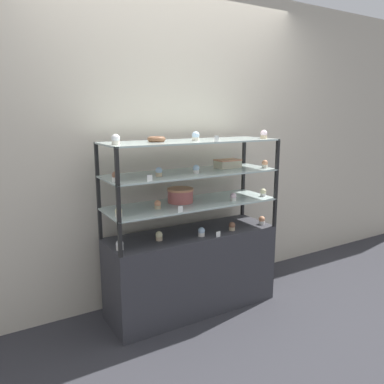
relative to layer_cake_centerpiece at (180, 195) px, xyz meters
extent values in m
plane|color=#2D2D33|center=(0.07, -0.06, -0.94)|extent=(20.00, 20.00, 0.00)
cube|color=beige|center=(0.07, 0.31, 0.36)|extent=(8.00, 0.05, 2.60)
cube|color=#333338|center=(0.07, -0.06, -0.62)|extent=(1.36, 0.45, 0.65)
cube|color=black|center=(-0.60, 0.16, -0.18)|extent=(0.02, 0.02, 0.24)
cube|color=black|center=(0.74, 0.16, -0.18)|extent=(0.02, 0.02, 0.24)
cube|color=black|center=(-0.60, -0.27, -0.18)|extent=(0.02, 0.02, 0.24)
cube|color=black|center=(0.74, -0.27, -0.18)|extent=(0.02, 0.02, 0.24)
cube|color=#B2C6C1|center=(0.07, -0.06, -0.06)|extent=(1.36, 0.45, 0.01)
cube|color=black|center=(-0.60, 0.16, 0.06)|extent=(0.02, 0.02, 0.24)
cube|color=black|center=(0.74, 0.16, 0.06)|extent=(0.02, 0.02, 0.24)
cube|color=black|center=(-0.60, -0.27, 0.06)|extent=(0.02, 0.02, 0.24)
cube|color=black|center=(0.74, -0.27, 0.06)|extent=(0.02, 0.02, 0.24)
cube|color=#B2C6C1|center=(0.07, -0.06, 0.18)|extent=(1.36, 0.45, 0.01)
cube|color=black|center=(-0.60, 0.16, 0.30)|extent=(0.02, 0.02, 0.24)
cube|color=black|center=(0.74, 0.16, 0.30)|extent=(0.02, 0.02, 0.24)
cube|color=black|center=(-0.60, -0.27, 0.30)|extent=(0.02, 0.02, 0.24)
cube|color=black|center=(0.74, -0.27, 0.30)|extent=(0.02, 0.02, 0.24)
cube|color=#B2C6C1|center=(0.07, -0.06, 0.42)|extent=(1.36, 0.45, 0.01)
cylinder|color=#C66660|center=(0.00, 0.00, -0.01)|extent=(0.20, 0.20, 0.09)
cylinder|color=#E5996B|center=(0.00, 0.00, 0.05)|extent=(0.21, 0.21, 0.02)
cube|color=beige|center=(0.44, -0.01, 0.21)|extent=(0.20, 0.13, 0.06)
cube|color=#E5996B|center=(0.44, -0.01, 0.25)|extent=(0.20, 0.13, 0.01)
cylinder|color=white|center=(-0.56, -0.14, -0.28)|extent=(0.05, 0.05, 0.03)
sphere|color=white|center=(-0.56, -0.14, -0.25)|extent=(0.05, 0.05, 0.05)
cylinder|color=#CCB28C|center=(-0.24, -0.10, -0.28)|extent=(0.05, 0.05, 0.03)
sphere|color=#F4EAB2|center=(-0.24, -0.10, -0.25)|extent=(0.05, 0.05, 0.05)
cylinder|color=white|center=(0.08, -0.18, -0.28)|extent=(0.05, 0.05, 0.03)
sphere|color=silver|center=(0.08, -0.18, -0.25)|extent=(0.05, 0.05, 0.05)
cylinder|color=#CCB28C|center=(0.37, -0.18, -0.28)|extent=(0.05, 0.05, 0.03)
sphere|color=#8C5B42|center=(0.37, -0.18, -0.25)|extent=(0.05, 0.05, 0.05)
cylinder|color=white|center=(0.69, -0.17, -0.28)|extent=(0.05, 0.05, 0.03)
sphere|color=#E5996B|center=(0.69, -0.17, -0.25)|extent=(0.05, 0.05, 0.05)
cube|color=white|center=(0.18, -0.26, -0.27)|extent=(0.04, 0.00, 0.04)
cylinder|color=beige|center=(-0.56, -0.16, -0.04)|extent=(0.05, 0.05, 0.03)
sphere|color=#F4EAB2|center=(-0.56, -0.16, -0.02)|extent=(0.05, 0.05, 0.05)
cylinder|color=#CCB28C|center=(-0.24, -0.09, -0.04)|extent=(0.05, 0.05, 0.03)
sphere|color=#E5996B|center=(-0.24, -0.09, -0.02)|extent=(0.05, 0.05, 0.05)
cylinder|color=white|center=(0.38, -0.17, -0.04)|extent=(0.05, 0.05, 0.03)
sphere|color=silver|center=(0.38, -0.17, -0.02)|extent=(0.05, 0.05, 0.05)
cylinder|color=white|center=(0.70, -0.17, -0.04)|extent=(0.05, 0.05, 0.03)
sphere|color=#F4EAB2|center=(0.70, -0.17, -0.02)|extent=(0.05, 0.05, 0.05)
cube|color=white|center=(-0.15, -0.26, -0.03)|extent=(0.04, 0.00, 0.04)
cylinder|color=white|center=(-0.56, -0.14, 0.20)|extent=(0.05, 0.05, 0.03)
sphere|color=#8C5B42|center=(-0.56, -0.14, 0.23)|extent=(0.05, 0.05, 0.05)
cylinder|color=#CCB28C|center=(-0.23, -0.11, 0.20)|extent=(0.05, 0.05, 0.03)
sphere|color=silver|center=(-0.23, -0.11, 0.23)|extent=(0.05, 0.05, 0.05)
cylinder|color=white|center=(0.06, -0.14, 0.20)|extent=(0.05, 0.05, 0.03)
sphere|color=silver|center=(0.06, -0.14, 0.23)|extent=(0.05, 0.05, 0.05)
cylinder|color=beige|center=(0.70, -0.17, 0.20)|extent=(0.05, 0.05, 0.03)
sphere|color=#E5996B|center=(0.70, -0.17, 0.23)|extent=(0.05, 0.05, 0.05)
cube|color=white|center=(-0.38, -0.26, 0.21)|extent=(0.04, 0.00, 0.04)
cylinder|color=beige|center=(-0.56, -0.15, 0.44)|extent=(0.05, 0.05, 0.03)
sphere|color=white|center=(-0.56, -0.15, 0.47)|extent=(0.06, 0.06, 0.06)
cylinder|color=beige|center=(0.07, -0.11, 0.44)|extent=(0.05, 0.05, 0.03)
sphere|color=silver|center=(0.07, -0.11, 0.47)|extent=(0.06, 0.06, 0.06)
cylinder|color=#CCB28C|center=(0.68, -0.16, 0.44)|extent=(0.05, 0.05, 0.03)
sphere|color=silver|center=(0.68, -0.16, 0.47)|extent=(0.06, 0.06, 0.06)
cube|color=white|center=(0.15, -0.26, 0.45)|extent=(0.04, 0.00, 0.04)
torus|color=brown|center=(-0.22, -0.05, 0.44)|extent=(0.13, 0.13, 0.04)
camera|label=1|loc=(-1.38, -2.49, 0.63)|focal=35.00mm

